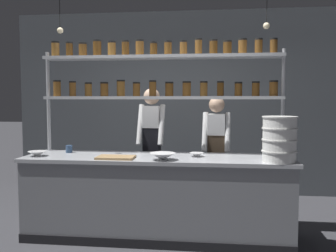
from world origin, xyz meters
The scene contains 13 objects.
ground_plane centered at (0.00, 0.00, 0.00)m, with size 40.00×40.00×0.00m, color #3D3D42.
back_wall centered at (0.00, 2.11, 1.50)m, with size 5.39×0.12×2.99m, color #4C5156.
prep_counter centered at (0.00, 0.00, 0.46)m, with size 2.99×0.76×0.92m.
spice_shelf_unit centered at (-0.01, 0.33, 1.81)m, with size 2.88×0.28×2.27m.
chef_left centered at (-0.20, 0.83, 0.99)m, with size 0.37×0.30×1.71m.
chef_center centered at (0.66, 0.75, 0.91)m, with size 0.37×0.29×1.59m.
container_stack centered at (1.29, -0.22, 1.15)m, with size 0.36×0.36×0.47m.
cutting_board centered at (-0.42, -0.20, 0.93)m, with size 0.40×0.26×0.02m.
prep_bowl_near_left centered at (0.44, 0.04, 0.94)m, with size 0.16×0.16×0.04m.
prep_bowl_center_front centered at (0.09, -0.24, 0.96)m, with size 0.28×0.28×0.08m.
prep_bowl_center_back centered at (-1.35, -0.15, 0.95)m, with size 0.21×0.21×0.06m.
serving_cup_front centered at (-1.10, 0.17, 0.96)m, with size 0.08×0.08×0.09m.
pendant_light_row centered at (0.03, 0.00, 2.37)m, with size 2.35×0.07×0.64m.
Camera 1 is at (0.62, -4.11, 1.56)m, focal length 40.00 mm.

